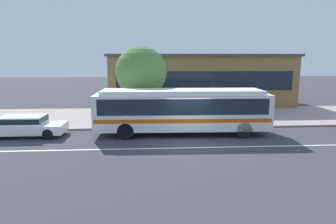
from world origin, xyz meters
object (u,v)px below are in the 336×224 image
Objects in this scene: pedestrian_waiting_near_sign at (197,111)px; bus_stop_sign at (221,103)px; transit_bus at (182,108)px; pedestrian_walking_along_curb at (239,110)px; pedestrian_standing_by_tree at (125,108)px; sedan_behind_bus at (25,125)px; street_tree_near_stop at (141,72)px.

pedestrian_waiting_near_sign is 1.82m from bus_stop_sign.
transit_bus is 4.55× the size of bus_stop_sign.
pedestrian_standing_by_tree is (-8.15, 1.43, -0.04)m from pedestrian_walking_along_curb.
pedestrian_walking_along_curb is 1.35m from bus_stop_sign.
pedestrian_waiting_near_sign reaches higher than sedan_behind_bus.
street_tree_near_stop is (1.22, 0.03, 2.64)m from pedestrian_standing_by_tree.
pedestrian_walking_along_curb is at bearing -9.96° from pedestrian_standing_by_tree.
sedan_behind_bus is 1.94× the size of bus_stop_sign.
pedestrian_walking_along_curb is 7.54m from street_tree_near_stop.
transit_bus is 4.74m from pedestrian_walking_along_curb.
street_tree_near_stop is at bearing 1.25° from pedestrian_standing_by_tree.
pedestrian_waiting_near_sign is 5.35m from pedestrian_standing_by_tree.
transit_bus is 6.29× the size of pedestrian_standing_by_tree.
sedan_behind_bus is 2.67× the size of pedestrian_standing_by_tree.
transit_bus is 3.67m from bus_stop_sign.
sedan_behind_bus is 0.83× the size of street_tree_near_stop.
pedestrian_waiting_near_sign is at bearing 56.96° from transit_bus.
sedan_behind_bus is at bearing -170.88° from bus_stop_sign.
pedestrian_waiting_near_sign is 0.98× the size of pedestrian_walking_along_curb.
pedestrian_waiting_near_sign is at bearing -20.70° from street_tree_near_stop.
transit_bus is at bearing -155.07° from pedestrian_walking_along_curb.
street_tree_near_stop is (-3.93, 1.48, 2.63)m from pedestrian_waiting_near_sign.
transit_bus reaches higher than sedan_behind_bus.
sedan_behind_bus is 14.18m from pedestrian_walking_along_curb.
street_tree_near_stop reaches higher than transit_bus.
bus_stop_sign is at bearing -10.96° from pedestrian_standing_by_tree.
pedestrian_standing_by_tree is at bearing 29.90° from sedan_behind_bus.
street_tree_near_stop is at bearing 127.57° from transit_bus.
street_tree_near_stop reaches higher than pedestrian_walking_along_curb.
transit_bus reaches higher than bus_stop_sign.
bus_stop_sign reaches higher than sedan_behind_bus.
street_tree_near_stop is at bearing 168.12° from pedestrian_walking_along_curb.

